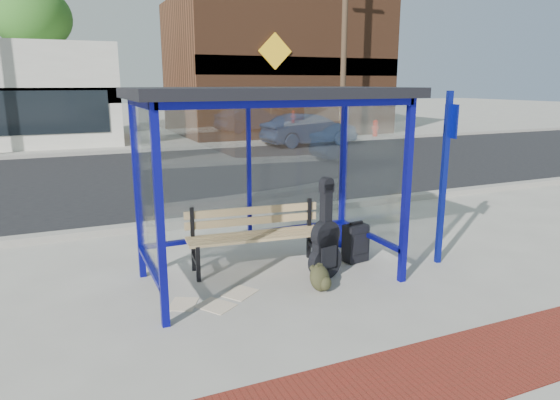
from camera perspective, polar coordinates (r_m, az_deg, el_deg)
name	(u,v)px	position (r m, az deg, el deg)	size (l,w,h in m)	color
ground	(271,279)	(6.54, -1.09, -8.97)	(120.00, 120.00, 0.00)	#B2ADA0
brick_paver_strip	(391,387)	(4.52, 12.61, -20.17)	(60.00, 1.00, 0.01)	maroon
curb_near	(209,219)	(9.13, -8.16, -2.22)	(60.00, 0.25, 0.12)	gray
street_asphalt	(157,176)	(14.01, -13.87, 2.70)	(60.00, 10.00, 0.00)	black
curb_far	(131,151)	(18.99, -16.64, 5.39)	(60.00, 0.25, 0.12)	gray
far_sidewalk	(125,147)	(20.87, -17.32, 5.85)	(60.00, 4.00, 0.01)	#B2ADA0
bus_shelter	(268,117)	(6.13, -1.44, 9.49)	(3.30, 1.80, 2.42)	#0C0E8C
storefront_brown	(275,68)	(26.21, -0.62, 14.83)	(10.00, 7.08, 6.40)	#59331E
tree_mid	(32,18)	(27.76, -26.45, 18.09)	(3.60, 3.60, 7.03)	#4C3826
tree_right	(321,32)	(31.46, 4.67, 18.64)	(3.60, 3.60, 7.03)	#4C3826
utility_pole_east	(344,43)	(22.17, 7.33, 17.37)	(1.60, 0.24, 8.00)	#4C3826
bench	(256,232)	(6.77, -2.81, -3.71)	(1.90, 0.63, 0.88)	black
guitar_bag	(325,244)	(6.43, 5.20, -5.08)	(0.47, 0.21, 1.25)	black
suitcase	(356,243)	(7.13, 8.64, -4.89)	(0.36, 0.26, 0.59)	black
backpack	(321,279)	(6.14, 4.67, -8.95)	(0.33, 0.32, 0.33)	#2C2B18
sign_post	(445,169)	(7.13, 18.32, 3.39)	(0.12, 0.30, 2.37)	navy
newspaper_a	(183,304)	(5.94, -11.00, -11.60)	(0.37, 0.29, 0.01)	white
newspaper_b	(216,306)	(5.84, -7.35, -11.89)	(0.40, 0.32, 0.01)	white
newspaper_c	(240,293)	(6.13, -4.57, -10.55)	(0.39, 0.31, 0.01)	white
parked_car	(309,130)	(20.32, 3.36, 8.04)	(1.35, 3.86, 1.27)	#1A2949
fire_hydrant	(375,128)	(23.73, 10.84, 8.10)	(0.36, 0.24, 0.81)	#A91B0C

